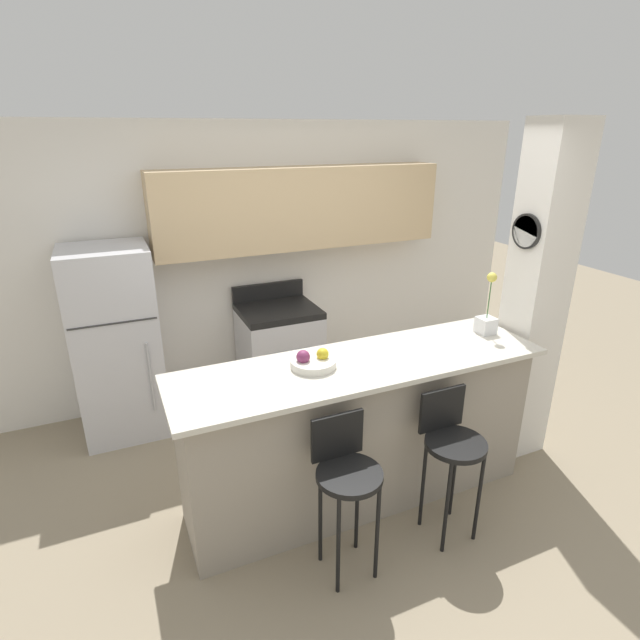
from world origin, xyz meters
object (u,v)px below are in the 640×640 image
object	(u,v)px
bar_stool_right	(451,444)
orchid_vase	(487,318)
refrigerator	(117,343)
stove_range	(279,352)
bar_stool_left	(346,474)
fruit_bowl	(313,362)

from	to	relation	value
bar_stool_right	orchid_vase	size ratio (longest dim) A/B	2.11
refrigerator	orchid_vase	xyz separation A→B (m)	(2.51, -1.51, 0.37)
stove_range	orchid_vase	world-z (taller)	orchid_vase
bar_stool_left	bar_stool_right	distance (m)	0.72
refrigerator	orchid_vase	bearing A→B (deg)	-31.12
bar_stool_right	fruit_bowl	world-z (taller)	fruit_bowl
orchid_vase	bar_stool_right	bearing A→B (deg)	-140.56
bar_stool_right	fruit_bowl	bearing A→B (deg)	139.83
refrigerator	fruit_bowl	xyz separation A→B (m)	(1.12, -1.52, 0.29)
orchid_vase	fruit_bowl	xyz separation A→B (m)	(-1.38, -0.00, -0.08)
bar_stool_left	bar_stool_right	bearing A→B (deg)	0.00
fruit_bowl	orchid_vase	bearing A→B (deg)	0.12
orchid_vase	fruit_bowl	world-z (taller)	orchid_vase
orchid_vase	fruit_bowl	size ratio (longest dim) A/B	1.59
stove_range	bar_stool_left	size ratio (longest dim) A/B	1.10
refrigerator	bar_stool_left	xyz separation A→B (m)	(1.08, -2.09, -0.15)
orchid_vase	fruit_bowl	bearing A→B (deg)	-179.88
refrigerator	bar_stool_left	distance (m)	2.36
stove_range	fruit_bowl	xyz separation A→B (m)	(-0.30, -1.54, 0.63)
bar_stool_left	fruit_bowl	xyz separation A→B (m)	(0.04, 0.58, 0.44)
refrigerator	stove_range	size ratio (longest dim) A/B	1.51
stove_range	bar_stool_left	bearing A→B (deg)	-99.22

